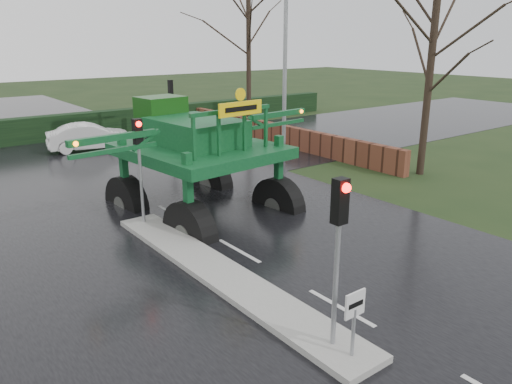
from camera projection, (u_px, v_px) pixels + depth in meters
ground at (341, 308)px, 11.35m from camera, size 140.00×140.00×0.00m
road_main at (147, 200)px, 18.94m from camera, size 14.00×80.00×0.02m
road_cross at (91, 168)px, 23.49m from camera, size 80.00×12.00×0.02m
median_island at (220, 273)px, 12.85m from camera, size 1.20×10.00×0.16m
hedge_row at (42, 129)px, 29.34m from camera, size 44.00×0.90×1.50m
brick_wall at (265, 132)px, 29.41m from camera, size 0.40×20.00×1.20m
keep_left_sign at (354, 313)px, 9.15m from camera, size 0.50×0.07×1.35m
traffic_signal_near at (339, 228)px, 9.07m from camera, size 0.26×0.33×3.52m
traffic_signal_mid at (139, 149)px, 15.52m from camera, size 0.26×0.33×3.52m
traffic_signal_far at (171, 96)px, 29.54m from camera, size 0.26×0.33×3.52m
street_light_right at (281, 36)px, 23.44m from camera, size 3.85×0.30×10.00m
tree_right_near at (432, 55)px, 21.04m from camera, size 5.60×5.60×9.64m
tree_right_far at (249, 28)px, 32.91m from camera, size 7.00×7.00×12.05m
crop_sprayer at (182, 152)px, 15.02m from camera, size 9.81×6.55×5.50m
white_sedan at (91, 150)px, 27.29m from camera, size 4.65×2.42×1.46m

